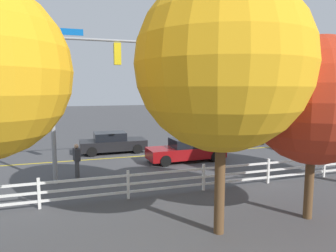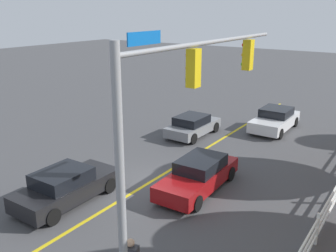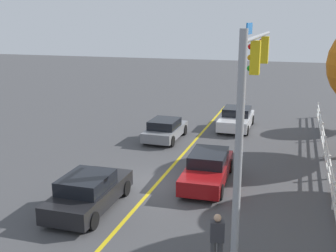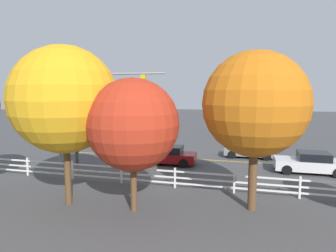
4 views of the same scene
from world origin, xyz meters
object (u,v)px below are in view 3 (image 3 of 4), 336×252
car_2 (208,168)px  car_3 (236,119)px  pedestrian (217,239)px  car_0 (165,129)px  car_1 (89,192)px

car_2 → car_3: bearing=178.8°
pedestrian → car_0: bearing=-171.3°
car_2 → car_3: car_3 is taller
car_0 → pedestrian: size_ratio=2.33×
car_1 → pedestrian: bearing=-114.9°
car_1 → car_3: bearing=-15.3°
car_0 → pedestrian: pedestrian is taller
car_0 → car_2: 7.14m
car_1 → car_2: car_1 is taller
car_3 → pedestrian: (16.32, 1.77, 0.25)m
car_1 → car_2: size_ratio=0.93×
car_0 → car_1: (9.94, 0.11, 0.05)m
pedestrian → car_2: bearing=179.0°
car_2 → pedestrian: 6.57m
car_1 → car_3: size_ratio=1.00×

